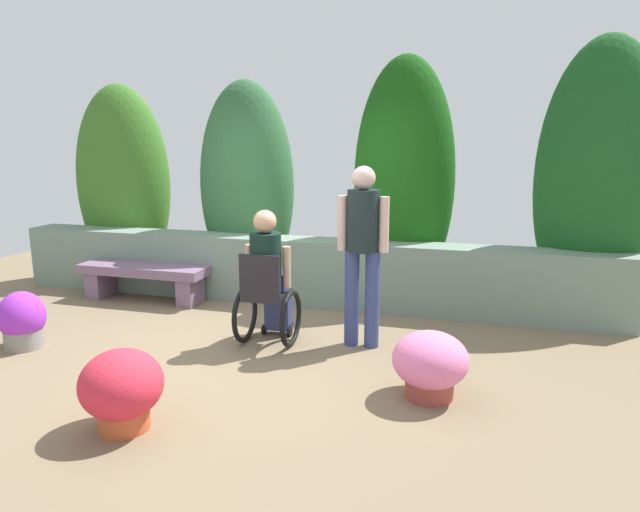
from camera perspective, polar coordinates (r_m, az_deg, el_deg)
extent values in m
plane|color=#79674D|center=(5.49, -7.74, -9.33)|extent=(11.45, 11.45, 0.00)
cube|color=slate|center=(6.82, -2.39, -1.52)|extent=(7.52, 0.46, 0.80)
ellipsoid|color=#386E24|center=(8.50, -19.54, 7.09)|extent=(1.40, 0.98, 2.75)
ellipsoid|color=#306437|center=(7.53, -7.53, 7.15)|extent=(1.29, 0.91, 2.75)
ellipsoid|color=#165112|center=(6.88, 8.60, 7.61)|extent=(1.22, 0.85, 2.97)
ellipsoid|color=#19511E|center=(6.90, 26.65, 7.00)|extent=(1.34, 0.94, 3.08)
cube|color=slate|center=(7.65, -21.61, -2.66)|extent=(0.20, 0.38, 0.34)
cube|color=slate|center=(6.95, -13.15, -3.52)|extent=(0.20, 0.38, 0.34)
cube|color=slate|center=(7.23, -17.70, -1.34)|extent=(1.65, 0.44, 0.11)
cube|color=black|center=(5.42, -5.45, -3.99)|extent=(0.40, 0.40, 0.06)
cube|color=black|center=(5.20, -6.22, -2.06)|extent=(0.40, 0.04, 0.40)
cube|color=black|center=(5.82, -4.22, -6.96)|extent=(0.28, 0.12, 0.03)
torus|color=black|center=(5.57, -7.72, -5.96)|extent=(0.05, 0.56, 0.56)
torus|color=black|center=(5.40, -3.02, -6.44)|extent=(0.05, 0.56, 0.56)
cylinder|color=black|center=(5.82, -5.76, -7.51)|extent=(0.03, 0.10, 0.10)
cylinder|color=black|center=(5.73, -3.13, -7.79)|extent=(0.03, 0.10, 0.10)
cube|color=navy|center=(5.48, -5.09, -2.61)|extent=(0.30, 0.40, 0.16)
cube|color=navy|center=(5.75, -4.31, -5.47)|extent=(0.26, 0.14, 0.43)
cylinder|color=black|center=(5.31, -5.60, -0.30)|extent=(0.30, 0.30, 0.50)
cylinder|color=tan|center=(5.46, -7.21, -0.88)|extent=(0.08, 0.08, 0.40)
cylinder|color=tan|center=(5.32, -3.44, -1.14)|extent=(0.08, 0.08, 0.40)
sphere|color=tan|center=(5.25, -5.68, 3.54)|extent=(0.22, 0.22, 0.22)
cylinder|color=navy|center=(5.39, 3.28, -4.36)|extent=(0.14, 0.14, 0.94)
cylinder|color=navy|center=(5.35, 5.37, -4.51)|extent=(0.14, 0.14, 0.94)
cylinder|color=black|center=(5.21, 4.45, 3.63)|extent=(0.30, 0.30, 0.58)
cylinder|color=beige|center=(5.26, 2.30, 3.41)|extent=(0.09, 0.09, 0.52)
cylinder|color=beige|center=(5.18, 6.61, 3.21)|extent=(0.09, 0.09, 0.52)
sphere|color=beige|center=(5.17, 4.52, 8.01)|extent=(0.22, 0.22, 0.22)
cylinder|color=#983F36|center=(4.52, 11.16, -12.91)|extent=(0.38, 0.38, 0.19)
ellipsoid|color=#294B0F|center=(4.46, 11.23, -11.18)|extent=(0.41, 0.41, 0.15)
ellipsoid|color=pink|center=(4.44, 11.27, -10.40)|extent=(0.59, 0.59, 0.44)
cylinder|color=#BD512C|center=(4.22, -19.51, -15.16)|extent=(0.35, 0.35, 0.20)
ellipsoid|color=#25421E|center=(4.15, -19.66, -13.18)|extent=(0.38, 0.38, 0.17)
ellipsoid|color=#DD2C3F|center=(4.12, -19.73, -12.27)|extent=(0.57, 0.57, 0.48)
cylinder|color=gray|center=(6.14, -28.12, -7.44)|extent=(0.36, 0.36, 0.19)
ellipsoid|color=#336520|center=(6.09, -28.26, -6.08)|extent=(0.39, 0.39, 0.17)
ellipsoid|color=purple|center=(6.07, -28.33, -5.43)|extent=(0.43, 0.43, 0.48)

